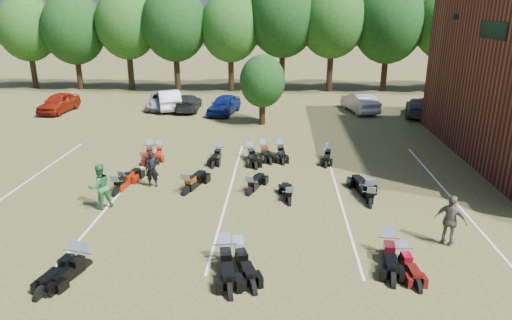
# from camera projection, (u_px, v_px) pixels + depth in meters

# --- Properties ---
(ground) EXTENTS (160.00, 160.00, 0.00)m
(ground) POSITION_uv_depth(u_px,v_px,m) (296.00, 222.00, 18.10)
(ground) COLOR brown
(ground) RESTS_ON ground
(car_0) EXTENTS (2.09, 4.54, 1.51)m
(car_0) POSITION_uv_depth(u_px,v_px,m) (59.00, 103.00, 36.33)
(car_0) COLOR maroon
(car_0) RESTS_ON ground
(car_1) EXTENTS (3.11, 5.14, 1.60)m
(car_1) POSITION_uv_depth(u_px,v_px,m) (169.00, 99.00, 37.35)
(car_1) COLOR silver
(car_1) RESTS_ON ground
(car_2) EXTENTS (2.77, 4.93, 1.30)m
(car_2) POSITION_uv_depth(u_px,v_px,m) (162.00, 100.00, 37.70)
(car_2) COLOR #999BA1
(car_2) RESTS_ON ground
(car_3) EXTENTS (2.02, 4.52, 1.29)m
(car_3) POSITION_uv_depth(u_px,v_px,m) (188.00, 103.00, 36.94)
(car_3) COLOR black
(car_3) RESTS_ON ground
(car_4) EXTENTS (2.61, 4.57, 1.46)m
(car_4) POSITION_uv_depth(u_px,v_px,m) (224.00, 105.00, 35.76)
(car_4) COLOR navy
(car_4) RESTS_ON ground
(car_5) EXTENTS (2.65, 4.90, 1.53)m
(car_5) POSITION_uv_depth(u_px,v_px,m) (360.00, 102.00, 36.46)
(car_5) COLOR #9E9D9A
(car_5) RESTS_ON ground
(car_6) EXTENTS (3.57, 5.08, 1.29)m
(car_6) POSITION_uv_depth(u_px,v_px,m) (426.00, 108.00, 34.99)
(car_6) COLOR #5A0508
(car_6) RESTS_ON ground
(car_7) EXTENTS (3.00, 4.97, 1.35)m
(car_7) POSITION_uv_depth(u_px,v_px,m) (418.00, 107.00, 35.16)
(car_7) COLOR #35353A
(car_7) RESTS_ON ground
(person_black) EXTENTS (0.66, 0.46, 1.74)m
(person_black) POSITION_uv_depth(u_px,v_px,m) (152.00, 169.00, 21.35)
(person_black) COLOR black
(person_black) RESTS_ON ground
(person_green) EXTENTS (1.20, 1.19, 1.95)m
(person_green) POSITION_uv_depth(u_px,v_px,m) (100.00, 187.00, 19.03)
(person_green) COLOR #296D37
(person_green) RESTS_ON ground
(person_grey) EXTENTS (1.17, 1.00, 1.88)m
(person_grey) POSITION_uv_depth(u_px,v_px,m) (451.00, 221.00, 16.11)
(person_grey) COLOR #615D53
(person_grey) RESTS_ON ground
(motorcycle_0) EXTENTS (1.14, 2.36, 1.26)m
(motorcycle_0) POSITION_uv_depth(u_px,v_px,m) (75.00, 267.00, 14.97)
(motorcycle_0) COLOR black
(motorcycle_0) RESTS_ON ground
(motorcycle_1) EXTENTS (1.24, 2.17, 1.15)m
(motorcycle_1) POSITION_uv_depth(u_px,v_px,m) (86.00, 268.00, 14.95)
(motorcycle_1) COLOR black
(motorcycle_1) RESTS_ON ground
(motorcycle_2) EXTENTS (1.28, 2.64, 1.41)m
(motorcycle_2) POSITION_uv_depth(u_px,v_px,m) (225.00, 262.00, 15.26)
(motorcycle_2) COLOR black
(motorcycle_2) RESTS_ON ground
(motorcycle_3) EXTENTS (1.47, 2.43, 1.29)m
(motorcycle_3) POSITION_uv_depth(u_px,v_px,m) (239.00, 262.00, 15.28)
(motorcycle_3) COLOR black
(motorcycle_3) RESTS_ON ground
(motorcycle_5) EXTENTS (1.04, 2.49, 1.35)m
(motorcycle_5) POSITION_uv_depth(u_px,v_px,m) (387.00, 255.00, 15.73)
(motorcycle_5) COLOR black
(motorcycle_5) RESTS_ON ground
(motorcycle_6) EXTENTS (0.79, 2.08, 1.13)m
(motorcycle_6) POSITION_uv_depth(u_px,v_px,m) (402.00, 263.00, 15.21)
(motorcycle_6) COLOR #4C0D0A
(motorcycle_6) RESTS_ON ground
(motorcycle_7) EXTENTS (1.04, 2.43, 1.31)m
(motorcycle_7) POSITION_uv_depth(u_px,v_px,m) (117.00, 194.00, 20.76)
(motorcycle_7) COLOR maroon
(motorcycle_7) RESTS_ON ground
(motorcycle_8) EXTENTS (1.45, 2.62, 1.39)m
(motorcycle_8) POSITION_uv_depth(u_px,v_px,m) (187.00, 193.00, 20.83)
(motorcycle_8) COLOR black
(motorcycle_8) RESTS_ON ground
(motorcycle_9) EXTENTS (1.14, 2.26, 1.20)m
(motorcycle_9) POSITION_uv_depth(u_px,v_px,m) (123.00, 187.00, 21.53)
(motorcycle_9) COLOR black
(motorcycle_9) RESTS_ON ground
(motorcycle_10) EXTENTS (1.35, 2.37, 1.26)m
(motorcycle_10) POSITION_uv_depth(u_px,v_px,m) (250.00, 194.00, 20.77)
(motorcycle_10) COLOR black
(motorcycle_10) RESTS_ON ground
(motorcycle_11) EXTENTS (1.06, 2.39, 1.29)m
(motorcycle_11) POSITION_uv_depth(u_px,v_px,m) (370.00, 206.00, 19.54)
(motorcycle_11) COLOR black
(motorcycle_11) RESTS_ON ground
(motorcycle_12) EXTENTS (0.90, 2.12, 1.14)m
(motorcycle_12) POSITION_uv_depth(u_px,v_px,m) (289.00, 204.00, 19.76)
(motorcycle_12) COLOR black
(motorcycle_12) RESTS_ON ground
(motorcycle_13) EXTENTS (1.24, 2.63, 1.41)m
(motorcycle_13) POSITION_uv_depth(u_px,v_px,m) (367.00, 199.00, 20.18)
(motorcycle_13) COLOR black
(motorcycle_13) RESTS_ON ground
(motorcycle_14) EXTENTS (1.27, 2.52, 1.34)m
(motorcycle_14) POSITION_uv_depth(u_px,v_px,m) (151.00, 156.00, 25.93)
(motorcycle_14) COLOR #43090A
(motorcycle_14) RESTS_ON ground
(motorcycle_15) EXTENTS (1.05, 2.15, 1.15)m
(motorcycle_15) POSITION_uv_depth(u_px,v_px,m) (160.00, 155.00, 26.17)
(motorcycle_15) COLOR #981B0B
(motorcycle_15) RESTS_ON ground
(motorcycle_16) EXTENTS (0.87, 2.26, 1.23)m
(motorcycle_16) POSITION_uv_depth(u_px,v_px,m) (219.00, 158.00, 25.68)
(motorcycle_16) COLOR black
(motorcycle_16) RESTS_ON ground
(motorcycle_17) EXTENTS (1.29, 2.34, 1.24)m
(motorcycle_17) POSITION_uv_depth(u_px,v_px,m) (263.00, 155.00, 26.22)
(motorcycle_17) COLOR black
(motorcycle_17) RESTS_ON ground
(motorcycle_18) EXTENTS (1.28, 2.47, 1.31)m
(motorcycle_18) POSITION_uv_depth(u_px,v_px,m) (250.00, 158.00, 25.60)
(motorcycle_18) COLOR black
(motorcycle_18) RESTS_ON ground
(motorcycle_19) EXTENTS (0.96, 2.33, 1.26)m
(motorcycle_19) POSITION_uv_depth(u_px,v_px,m) (280.00, 154.00, 26.23)
(motorcycle_19) COLOR black
(motorcycle_19) RESTS_ON ground
(motorcycle_20) EXTENTS (1.00, 2.21, 1.19)m
(motorcycle_20) POSITION_uv_depth(u_px,v_px,m) (328.00, 158.00, 25.66)
(motorcycle_20) COLOR black
(motorcycle_20) RESTS_ON ground
(tree_line) EXTENTS (56.00, 6.00, 9.79)m
(tree_line) POSITION_uv_depth(u_px,v_px,m) (279.00, 25.00, 43.51)
(tree_line) COLOR black
(tree_line) RESTS_ON ground
(young_tree_midfield) EXTENTS (3.20, 3.20, 4.70)m
(young_tree_midfield) POSITION_uv_depth(u_px,v_px,m) (262.00, 81.00, 31.85)
(young_tree_midfield) COLOR black
(young_tree_midfield) RESTS_ON ground
(parking_lines) EXTENTS (20.10, 14.00, 0.01)m
(parking_lines) POSITION_uv_depth(u_px,v_px,m) (229.00, 191.00, 21.09)
(parking_lines) COLOR silver
(parking_lines) RESTS_ON ground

